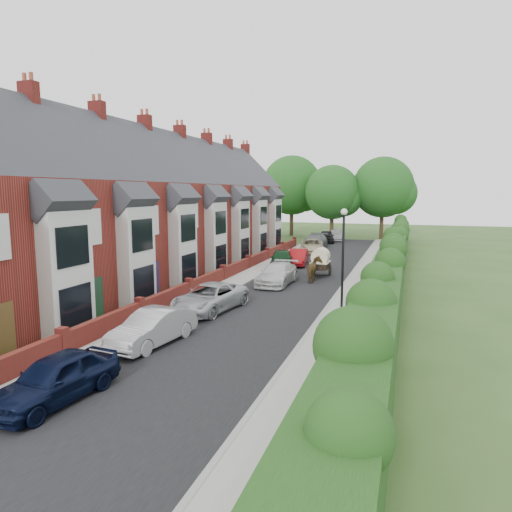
{
  "coord_description": "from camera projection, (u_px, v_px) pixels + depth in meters",
  "views": [
    {
      "loc": [
        6.35,
        -17.8,
        5.94
      ],
      "look_at": [
        -2.12,
        7.35,
        2.2
      ],
      "focal_mm": 32.0,
      "sensor_mm": 36.0,
      "label": 1
    }
  ],
  "objects": [
    {
      "name": "ground",
      "position": [
        248.0,
        332.0,
        19.54
      ],
      "size": [
        140.0,
        140.0,
        0.0
      ],
      "primitive_type": "plane",
      "color": "#2D4C1E",
      "rests_on": "ground"
    },
    {
      "name": "road",
      "position": [
        297.0,
        283.0,
        30.02
      ],
      "size": [
        6.0,
        58.0,
        0.02
      ],
      "primitive_type": "cube",
      "color": "black",
      "rests_on": "ground"
    },
    {
      "name": "pavement_hedge_side",
      "position": [
        360.0,
        286.0,
        28.72
      ],
      "size": [
        2.2,
        58.0,
        0.12
      ],
      "primitive_type": "cube",
      "color": "#9A9791",
      "rests_on": "ground"
    },
    {
      "name": "pavement_house_side",
      "position": [
        242.0,
        278.0,
        31.23
      ],
      "size": [
        1.7,
        58.0,
        0.12
      ],
      "primitive_type": "cube",
      "color": "#9A9791",
      "rests_on": "ground"
    },
    {
      "name": "kerb_hedge_side",
      "position": [
        344.0,
        285.0,
        29.05
      ],
      "size": [
        0.18,
        58.0,
        0.13
      ],
      "primitive_type": "cube",
      "color": "gray",
      "rests_on": "ground"
    },
    {
      "name": "kerb_house_side",
      "position": [
        253.0,
        279.0,
        30.98
      ],
      "size": [
        0.18,
        58.0,
        0.13
      ],
      "primitive_type": "cube",
      "color": "gray",
      "rests_on": "ground"
    },
    {
      "name": "hedge",
      "position": [
        391.0,
        263.0,
        27.93
      ],
      "size": [
        2.1,
        58.0,
        2.85
      ],
      "color": "#123A12",
      "rests_on": "ground"
    },
    {
      "name": "terrace_row",
      "position": [
        149.0,
        213.0,
        31.72
      ],
      "size": [
        9.05,
        40.5,
        11.5
      ],
      "color": "maroon",
      "rests_on": "ground"
    },
    {
      "name": "garden_wall_row",
      "position": [
        223.0,
        274.0,
        30.55
      ],
      "size": [
        0.35,
        40.35,
        1.1
      ],
      "color": "maroon",
      "rests_on": "ground"
    },
    {
      "name": "lamppost",
      "position": [
        343.0,
        248.0,
        21.76
      ],
      "size": [
        0.32,
        0.32,
        5.16
      ],
      "color": "black",
      "rests_on": "ground"
    },
    {
      "name": "tree_far_left",
      "position": [
        335.0,
        194.0,
        57.19
      ],
      "size": [
        7.14,
        6.8,
        9.29
      ],
      "color": "#332316",
      "rests_on": "ground"
    },
    {
      "name": "tree_far_right",
      "position": [
        386.0,
        189.0,
        57.07
      ],
      "size": [
        7.98,
        7.6,
        10.31
      ],
      "color": "#332316",
      "rests_on": "ground"
    },
    {
      "name": "tree_far_back",
      "position": [
        295.0,
        187.0,
        61.76
      ],
      "size": [
        8.4,
        8.0,
        10.82
      ],
      "color": "#332316",
      "rests_on": "ground"
    },
    {
      "name": "car_navy",
      "position": [
        56.0,
        378.0,
        12.96
      ],
      "size": [
        2.02,
        4.15,
        1.36
      ],
      "primitive_type": "imported",
      "rotation": [
        0.0,
        0.0,
        -0.1
      ],
      "color": "black",
      "rests_on": "ground"
    },
    {
      "name": "car_silver_a",
      "position": [
        153.0,
        328.0,
        17.8
      ],
      "size": [
        2.0,
        4.3,
        1.37
      ],
      "primitive_type": "imported",
      "rotation": [
        0.0,
        0.0,
        -0.14
      ],
      "color": "#B0B0B5",
      "rests_on": "ground"
    },
    {
      "name": "car_silver_b",
      "position": [
        210.0,
        298.0,
        22.88
      ],
      "size": [
        2.9,
        5.14,
        1.36
      ],
      "primitive_type": "imported",
      "rotation": [
        0.0,
        0.0,
        -0.14
      ],
      "color": "#AEB1B6",
      "rests_on": "ground"
    },
    {
      "name": "car_white",
      "position": [
        277.0,
        274.0,
        29.4
      ],
      "size": [
        1.98,
        4.72,
        1.36
      ],
      "primitive_type": "imported",
      "rotation": [
        0.0,
        0.0,
        -0.02
      ],
      "color": "silver",
      "rests_on": "ground"
    },
    {
      "name": "car_green",
      "position": [
        282.0,
        259.0,
        35.59
      ],
      "size": [
        2.71,
        4.61,
        1.47
      ],
      "primitive_type": "imported",
      "rotation": [
        0.0,
        0.0,
        0.24
      ],
      "color": "black",
      "rests_on": "ground"
    },
    {
      "name": "car_red",
      "position": [
        298.0,
        257.0,
        37.21
      ],
      "size": [
        1.85,
        4.11,
        1.31
      ],
      "primitive_type": "imported",
      "rotation": [
        0.0,
        0.0,
        0.12
      ],
      "color": "maroon",
      "rests_on": "ground"
    },
    {
      "name": "car_beige",
      "position": [
        312.0,
        246.0,
        44.71
      ],
      "size": [
        3.2,
        5.21,
        1.35
      ],
      "primitive_type": "imported",
      "rotation": [
        0.0,
        0.0,
        0.21
      ],
      "color": "tan",
      "rests_on": "ground"
    },
    {
      "name": "car_grey",
      "position": [
        315.0,
        241.0,
        47.97
      ],
      "size": [
        2.19,
        5.29,
        1.53
      ],
      "primitive_type": "imported",
      "rotation": [
        0.0,
        0.0,
        0.01
      ],
      "color": "#5C5F64",
      "rests_on": "ground"
    },
    {
      "name": "car_black",
      "position": [
        326.0,
        236.0,
        53.75
      ],
      "size": [
        2.43,
        4.46,
        1.44
      ],
      "primitive_type": "imported",
      "rotation": [
        0.0,
        0.0,
        0.18
      ],
      "color": "black",
      "rests_on": "ground"
    },
    {
      "name": "horse",
      "position": [
        315.0,
        270.0,
        30.27
      ],
      "size": [
        1.06,
        2.03,
        1.65
      ],
      "primitive_type": "imported",
      "rotation": [
        0.0,
        0.0,
        3.23
      ],
      "color": "brown",
      "rests_on": "ground"
    },
    {
      "name": "horse_cart",
      "position": [
        321.0,
        260.0,
        32.2
      ],
      "size": [
        1.27,
        2.81,
        2.03
      ],
      "color": "black",
      "rests_on": "ground"
    },
    {
      "name": "car_extra_far",
      "position": [
        336.0,
        235.0,
        56.42
      ],
      "size": [
        2.44,
        4.69,
        1.3
      ],
      "primitive_type": "imported",
      "rotation": [
        0.0,
        0.0,
        0.14
      ],
      "color": "silver",
      "rests_on": "ground"
    }
  ]
}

